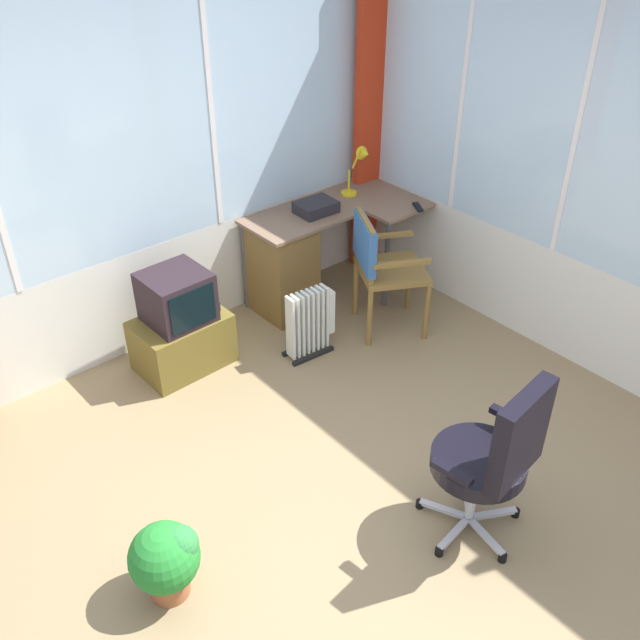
{
  "coord_description": "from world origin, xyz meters",
  "views": [
    {
      "loc": [
        -1.75,
        -1.77,
        3.1
      ],
      "look_at": [
        0.43,
        0.79,
        0.84
      ],
      "focal_mm": 39.22,
      "sensor_mm": 36.0,
      "label": 1
    }
  ],
  "objects_px": {
    "office_chair": "(495,454)",
    "tv_on_stand": "(181,326)",
    "space_heater": "(311,322)",
    "desk": "(290,262)",
    "paper_tray": "(316,207)",
    "wooden_armchair": "(377,259)",
    "potted_plant": "(167,558)",
    "desk_lamp": "(361,163)",
    "tv_remote": "(418,207)"
  },
  "relations": [
    {
      "from": "wooden_armchair",
      "to": "space_heater",
      "type": "relative_size",
      "value": 1.77
    },
    {
      "from": "office_chair",
      "to": "space_heater",
      "type": "relative_size",
      "value": 1.95
    },
    {
      "from": "desk",
      "to": "office_chair",
      "type": "height_order",
      "value": "office_chair"
    },
    {
      "from": "desk",
      "to": "space_heater",
      "type": "distance_m",
      "value": 0.66
    },
    {
      "from": "tv_remote",
      "to": "potted_plant",
      "type": "distance_m",
      "value": 3.28
    },
    {
      "from": "tv_remote",
      "to": "space_heater",
      "type": "relative_size",
      "value": 0.28
    },
    {
      "from": "wooden_armchair",
      "to": "tv_remote",
      "type": "bearing_deg",
      "value": 15.85
    },
    {
      "from": "wooden_armchair",
      "to": "potted_plant",
      "type": "relative_size",
      "value": 2.13
    },
    {
      "from": "tv_remote",
      "to": "office_chair",
      "type": "distance_m",
      "value": 2.5
    },
    {
      "from": "paper_tray",
      "to": "tv_on_stand",
      "type": "relative_size",
      "value": 0.4
    },
    {
      "from": "tv_remote",
      "to": "wooden_armchair",
      "type": "height_order",
      "value": "wooden_armchair"
    },
    {
      "from": "desk",
      "to": "wooden_armchair",
      "type": "bearing_deg",
      "value": -64.43
    },
    {
      "from": "tv_on_stand",
      "to": "space_heater",
      "type": "relative_size",
      "value": 1.42
    },
    {
      "from": "desk",
      "to": "potted_plant",
      "type": "relative_size",
      "value": 3.16
    },
    {
      "from": "desk_lamp",
      "to": "paper_tray",
      "type": "height_order",
      "value": "desk_lamp"
    },
    {
      "from": "desk_lamp",
      "to": "paper_tray",
      "type": "distance_m",
      "value": 0.55
    },
    {
      "from": "desk_lamp",
      "to": "tv_on_stand",
      "type": "height_order",
      "value": "desk_lamp"
    },
    {
      "from": "paper_tray",
      "to": "desk_lamp",
      "type": "bearing_deg",
      "value": 4.68
    },
    {
      "from": "tv_remote",
      "to": "desk",
      "type": "bearing_deg",
      "value": -178.53
    },
    {
      "from": "desk",
      "to": "tv_on_stand",
      "type": "relative_size",
      "value": 1.84
    },
    {
      "from": "wooden_armchair",
      "to": "office_chair",
      "type": "height_order",
      "value": "office_chair"
    },
    {
      "from": "tv_on_stand",
      "to": "space_heater",
      "type": "height_order",
      "value": "tv_on_stand"
    },
    {
      "from": "wooden_armchair",
      "to": "tv_on_stand",
      "type": "relative_size",
      "value": 1.24
    },
    {
      "from": "paper_tray",
      "to": "desk",
      "type": "bearing_deg",
      "value": 175.24
    },
    {
      "from": "desk_lamp",
      "to": "paper_tray",
      "type": "relative_size",
      "value": 1.33
    },
    {
      "from": "tv_remote",
      "to": "potted_plant",
      "type": "xyz_separation_m",
      "value": [
        -3.01,
        -1.2,
        -0.53
      ]
    },
    {
      "from": "tv_remote",
      "to": "office_chair",
      "type": "bearing_deg",
      "value": -98.45
    },
    {
      "from": "desk_lamp",
      "to": "potted_plant",
      "type": "distance_m",
      "value": 3.41
    },
    {
      "from": "paper_tray",
      "to": "space_heater",
      "type": "relative_size",
      "value": 0.57
    },
    {
      "from": "paper_tray",
      "to": "tv_on_stand",
      "type": "bearing_deg",
      "value": -176.21
    },
    {
      "from": "office_chair",
      "to": "wooden_armchair",
      "type": "bearing_deg",
      "value": 62.68
    },
    {
      "from": "desk",
      "to": "wooden_armchair",
      "type": "distance_m",
      "value": 0.75
    },
    {
      "from": "potted_plant",
      "to": "tv_remote",
      "type": "bearing_deg",
      "value": 21.8
    },
    {
      "from": "potted_plant",
      "to": "space_heater",
      "type": "bearing_deg",
      "value": 31.06
    },
    {
      "from": "wooden_armchair",
      "to": "tv_on_stand",
      "type": "distance_m",
      "value": 1.5
    },
    {
      "from": "desk",
      "to": "office_chair",
      "type": "relative_size",
      "value": 1.34
    },
    {
      "from": "wooden_armchair",
      "to": "space_heater",
      "type": "bearing_deg",
      "value": 173.35
    },
    {
      "from": "desk_lamp",
      "to": "tv_remote",
      "type": "xyz_separation_m",
      "value": [
        0.15,
        -0.5,
        -0.25
      ]
    },
    {
      "from": "paper_tray",
      "to": "space_heater",
      "type": "bearing_deg",
      "value": -132.96
    },
    {
      "from": "tv_on_stand",
      "to": "office_chair",
      "type": "bearing_deg",
      "value": -79.38
    },
    {
      "from": "desk_lamp",
      "to": "wooden_armchair",
      "type": "bearing_deg",
      "value": -123.51
    },
    {
      "from": "wooden_armchair",
      "to": "potted_plant",
      "type": "height_order",
      "value": "wooden_armchair"
    },
    {
      "from": "tv_on_stand",
      "to": "space_heater",
      "type": "bearing_deg",
      "value": -31.06
    },
    {
      "from": "potted_plant",
      "to": "desk_lamp",
      "type": "bearing_deg",
      "value": 30.86
    },
    {
      "from": "office_chair",
      "to": "tv_on_stand",
      "type": "height_order",
      "value": "office_chair"
    },
    {
      "from": "office_chair",
      "to": "tv_remote",
      "type": "bearing_deg",
      "value": 52.2
    },
    {
      "from": "office_chair",
      "to": "tv_on_stand",
      "type": "bearing_deg",
      "value": 100.62
    },
    {
      "from": "office_chair",
      "to": "potted_plant",
      "type": "distance_m",
      "value": 1.7
    },
    {
      "from": "wooden_armchair",
      "to": "desk_lamp",
      "type": "bearing_deg",
      "value": 56.49
    },
    {
      "from": "paper_tray",
      "to": "tv_on_stand",
      "type": "distance_m",
      "value": 1.4
    }
  ]
}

